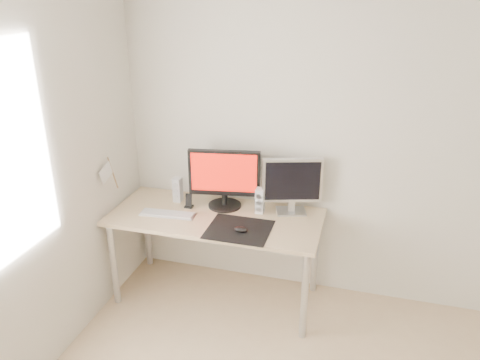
{
  "coord_description": "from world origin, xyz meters",
  "views": [
    {
      "loc": [
        0.11,
        -1.61,
        2.33
      ],
      "look_at": [
        -0.76,
        1.45,
        1.01
      ],
      "focal_mm": 35.0,
      "sensor_mm": 36.0,
      "label": 1
    }
  ],
  "objects_px": {
    "desk": "(216,225)",
    "speaker_right": "(260,201)",
    "main_monitor": "(224,177)",
    "mouse": "(241,229)",
    "second_monitor": "(292,183)",
    "phone_dock": "(189,203)",
    "keyboard": "(168,214)",
    "speaker_left": "(178,190)"
  },
  "relations": [
    {
      "from": "mouse",
      "to": "desk",
      "type": "xyz_separation_m",
      "value": [
        -0.25,
        0.2,
        -0.1
      ]
    },
    {
      "from": "keyboard",
      "to": "phone_dock",
      "type": "xyz_separation_m",
      "value": [
        0.11,
        0.17,
        0.03
      ]
    },
    {
      "from": "main_monitor",
      "to": "phone_dock",
      "type": "relative_size",
      "value": 4.81
    },
    {
      "from": "main_monitor",
      "to": "second_monitor",
      "type": "xyz_separation_m",
      "value": [
        0.52,
        0.05,
        -0.01
      ]
    },
    {
      "from": "speaker_right",
      "to": "phone_dock",
      "type": "height_order",
      "value": "speaker_right"
    },
    {
      "from": "mouse",
      "to": "phone_dock",
      "type": "xyz_separation_m",
      "value": [
        -0.5,
        0.27,
        0.01
      ]
    },
    {
      "from": "mouse",
      "to": "speaker_right",
      "type": "bearing_deg",
      "value": 80.33
    },
    {
      "from": "desk",
      "to": "speaker_right",
      "type": "bearing_deg",
      "value": 24.56
    },
    {
      "from": "main_monitor",
      "to": "second_monitor",
      "type": "relative_size",
      "value": 1.25
    },
    {
      "from": "desk",
      "to": "second_monitor",
      "type": "distance_m",
      "value": 0.66
    },
    {
      "from": "mouse",
      "to": "second_monitor",
      "type": "xyz_separation_m",
      "value": [
        0.29,
        0.41,
        0.22
      ]
    },
    {
      "from": "desk",
      "to": "main_monitor",
      "type": "bearing_deg",
      "value": 82.56
    },
    {
      "from": "speaker_right",
      "to": "phone_dock",
      "type": "xyz_separation_m",
      "value": [
        -0.55,
        -0.06,
        -0.06
      ]
    },
    {
      "from": "desk",
      "to": "speaker_right",
      "type": "relative_size",
      "value": 8.1
    },
    {
      "from": "mouse",
      "to": "speaker_left",
      "type": "distance_m",
      "value": 0.72
    },
    {
      "from": "main_monitor",
      "to": "keyboard",
      "type": "relative_size",
      "value": 1.29
    },
    {
      "from": "mouse",
      "to": "desk",
      "type": "relative_size",
      "value": 0.06
    },
    {
      "from": "desk",
      "to": "main_monitor",
      "type": "relative_size",
      "value": 2.91
    },
    {
      "from": "second_monitor",
      "to": "speaker_right",
      "type": "bearing_deg",
      "value": -163.17
    },
    {
      "from": "speaker_left",
      "to": "phone_dock",
      "type": "bearing_deg",
      "value": -34.15
    },
    {
      "from": "speaker_right",
      "to": "main_monitor",
      "type": "bearing_deg",
      "value": 175.55
    },
    {
      "from": "keyboard",
      "to": "mouse",
      "type": "bearing_deg",
      "value": -9.99
    },
    {
      "from": "speaker_left",
      "to": "speaker_right",
      "type": "xyz_separation_m",
      "value": [
        0.68,
        -0.02,
        0.0
      ]
    },
    {
      "from": "desk",
      "to": "keyboard",
      "type": "distance_m",
      "value": 0.37
    },
    {
      "from": "speaker_left",
      "to": "main_monitor",
      "type": "bearing_deg",
      "value": 0.14
    },
    {
      "from": "keyboard",
      "to": "speaker_left",
      "type": "bearing_deg",
      "value": 94.44
    },
    {
      "from": "speaker_right",
      "to": "phone_dock",
      "type": "bearing_deg",
      "value": -173.32
    },
    {
      "from": "main_monitor",
      "to": "keyboard",
      "type": "height_order",
      "value": "main_monitor"
    },
    {
      "from": "mouse",
      "to": "keyboard",
      "type": "relative_size",
      "value": 0.23
    },
    {
      "from": "main_monitor",
      "to": "second_monitor",
      "type": "bearing_deg",
      "value": 5.18
    },
    {
      "from": "keyboard",
      "to": "phone_dock",
      "type": "bearing_deg",
      "value": 57.0
    },
    {
      "from": "second_monitor",
      "to": "phone_dock",
      "type": "bearing_deg",
      "value": -170.28
    },
    {
      "from": "mouse",
      "to": "second_monitor",
      "type": "bearing_deg",
      "value": 54.79
    },
    {
      "from": "mouse",
      "to": "phone_dock",
      "type": "distance_m",
      "value": 0.57
    },
    {
      "from": "main_monitor",
      "to": "speaker_right",
      "type": "relative_size",
      "value": 2.78
    },
    {
      "from": "main_monitor",
      "to": "speaker_left",
      "type": "xyz_separation_m",
      "value": [
        -0.39,
        -0.0,
        -0.16
      ]
    },
    {
      "from": "desk",
      "to": "speaker_right",
      "type": "height_order",
      "value": "speaker_right"
    },
    {
      "from": "desk",
      "to": "speaker_left",
      "type": "height_order",
      "value": "speaker_left"
    },
    {
      "from": "speaker_right",
      "to": "speaker_left",
      "type": "bearing_deg",
      "value": 178.19
    },
    {
      "from": "desk",
      "to": "speaker_left",
      "type": "distance_m",
      "value": 0.44
    },
    {
      "from": "desk",
      "to": "keyboard",
      "type": "xyz_separation_m",
      "value": [
        -0.35,
        -0.09,
        0.09
      ]
    },
    {
      "from": "desk",
      "to": "phone_dock",
      "type": "bearing_deg",
      "value": 162.56
    }
  ]
}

